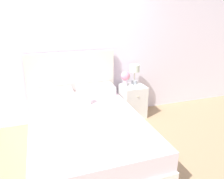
{
  "coord_description": "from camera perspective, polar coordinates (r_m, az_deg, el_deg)",
  "views": [
    {
      "loc": [
        -0.49,
        -3.57,
        1.8
      ],
      "look_at": [
        0.52,
        -0.58,
        0.69
      ],
      "focal_mm": 35.0,
      "sensor_mm": 36.0,
      "label": 1
    }
  ],
  "objects": [
    {
      "name": "teacup",
      "position": [
        3.79,
        5.07,
        0.91
      ],
      "size": [
        0.1,
        0.1,
        0.05
      ],
      "color": "white",
      "rests_on": "nightstand"
    },
    {
      "name": "nightstand",
      "position": [
        3.98,
        5.45,
        -2.99
      ],
      "size": [
        0.41,
        0.42,
        0.58
      ],
      "color": "white",
      "rests_on": "ground_plane"
    },
    {
      "name": "table_lamp",
      "position": [
        3.9,
        5.92,
        4.95
      ],
      "size": [
        0.17,
        0.17,
        0.36
      ],
      "color": "#A8B2BC",
      "rests_on": "nightstand"
    },
    {
      "name": "flower_vase",
      "position": [
        3.81,
        3.57,
        3.29
      ],
      "size": [
        0.16,
        0.16,
        0.26
      ],
      "color": "silver",
      "rests_on": "nightstand"
    },
    {
      "name": "bed",
      "position": [
        3.05,
        -7.04,
        -10.5
      ],
      "size": [
        1.46,
        2.1,
        1.2
      ],
      "color": "white",
      "rests_on": "ground_plane"
    },
    {
      "name": "wall_back",
      "position": [
        3.71,
        -11.11,
        11.27
      ],
      "size": [
        8.0,
        0.06,
        2.6
      ],
      "color": "white",
      "rests_on": "ground_plane"
    },
    {
      "name": "ground_plane",
      "position": [
        4.03,
        -9.77,
        -7.46
      ],
      "size": [
        12.0,
        12.0,
        0.0
      ],
      "primitive_type": "plane",
      "color": "tan"
    }
  ]
}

